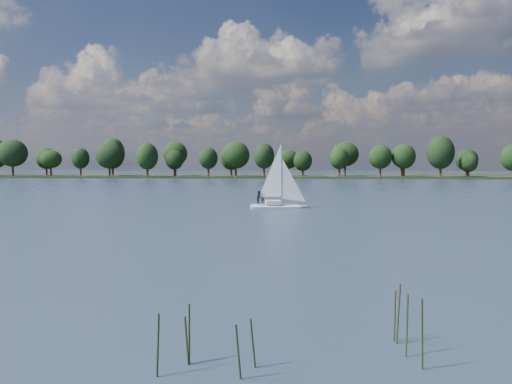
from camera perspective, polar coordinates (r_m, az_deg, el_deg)
ground at (r=124.52m, az=3.84°, el=0.23°), size 700.00×700.00×0.00m
far_shore at (r=236.42m, az=4.77°, el=1.46°), size 660.00×40.00×1.50m
sailboat at (r=72.56m, az=2.00°, el=0.29°), size 6.87×3.35×8.72m
treeline at (r=232.88m, az=4.59°, el=3.40°), size 562.60×74.07×17.56m
reeds at (r=15.79m, az=-10.93°, el=-14.79°), size 58.70×10.52×2.27m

